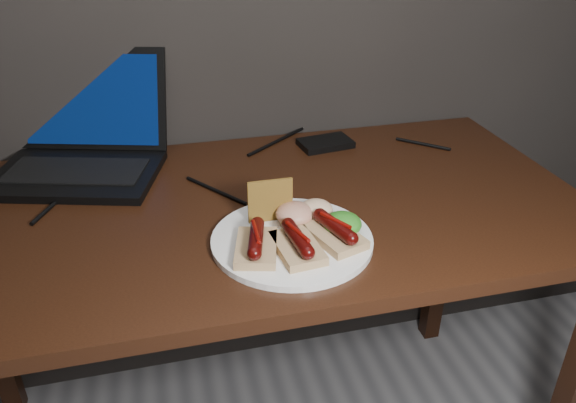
{
  "coord_description": "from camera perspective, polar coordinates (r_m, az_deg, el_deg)",
  "views": [
    {
      "loc": [
        -0.16,
        0.39,
        1.31
      ],
      "look_at": [
        0.05,
        1.25,
        0.82
      ],
      "focal_mm": 35.0,
      "sensor_mm": 36.0,
      "label": 1
    }
  ],
  "objects": [
    {
      "name": "crispbread",
      "position": [
        1.05,
        -1.81,
        0.09
      ],
      "size": [
        0.09,
        0.01,
        0.08
      ],
      "primitive_type": "cube",
      "color": "olive",
      "rests_on": "plate"
    },
    {
      "name": "coleslaw_mound",
      "position": [
        1.07,
        2.87,
        -0.83
      ],
      "size": [
        0.06,
        0.06,
        0.04
      ],
      "primitive_type": "ellipsoid",
      "color": "silver",
      "rests_on": "plate"
    },
    {
      "name": "bread_sausage_left",
      "position": [
        0.97,
        -3.25,
        -4.28
      ],
      "size": [
        0.1,
        0.13,
        0.04
      ],
      "color": "#D0B67A",
      "rests_on": "plate"
    },
    {
      "name": "salsa_mound",
      "position": [
        1.05,
        0.68,
        -1.24
      ],
      "size": [
        0.07,
        0.07,
        0.04
      ],
      "primitive_type": "ellipsoid",
      "color": "maroon",
      "rests_on": "plate"
    },
    {
      "name": "laptop",
      "position": [
        1.37,
        -20.14,
        5.42
      ],
      "size": [
        0.43,
        0.41,
        0.25
      ],
      "color": "black",
      "rests_on": "desk"
    },
    {
      "name": "desk_cables",
      "position": [
        1.3,
        -4.85,
        3.52
      ],
      "size": [
        0.96,
        0.38,
        0.01
      ],
      "color": "black",
      "rests_on": "desk"
    },
    {
      "name": "desk",
      "position": [
        1.2,
        -4.0,
        -4.05
      ],
      "size": [
        1.4,
        0.7,
        0.75
      ],
      "color": "black",
      "rests_on": "ground"
    },
    {
      "name": "hard_drive",
      "position": [
        1.42,
        3.82,
        5.93
      ],
      "size": [
        0.14,
        0.1,
        0.02
      ],
      "primitive_type": "cube",
      "rotation": [
        0.0,
        0.0,
        0.14
      ],
      "color": "black",
      "rests_on": "desk"
    },
    {
      "name": "plate",
      "position": [
        1.02,
        0.41,
        -3.93
      ],
      "size": [
        0.36,
        0.36,
        0.01
      ],
      "primitive_type": "cylinder",
      "rotation": [
        0.0,
        0.0,
        0.24
      ],
      "color": "white",
      "rests_on": "desk"
    },
    {
      "name": "bread_sausage_center",
      "position": [
        0.97,
        0.97,
        -4.3
      ],
      "size": [
        0.08,
        0.12,
        0.04
      ],
      "color": "#D0B67A",
      "rests_on": "plate"
    },
    {
      "name": "bread_sausage_right",
      "position": [
        1.01,
        4.78,
        -3.08
      ],
      "size": [
        0.1,
        0.13,
        0.04
      ],
      "color": "#D0B67A",
      "rests_on": "plate"
    },
    {
      "name": "salad_greens",
      "position": [
        1.03,
        5.57,
        -2.26
      ],
      "size": [
        0.07,
        0.07,
        0.04
      ],
      "primitive_type": "ellipsoid",
      "color": "#1C5D12",
      "rests_on": "plate"
    }
  ]
}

